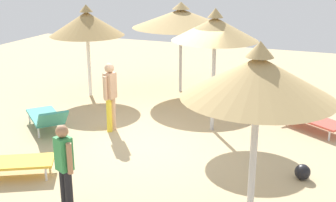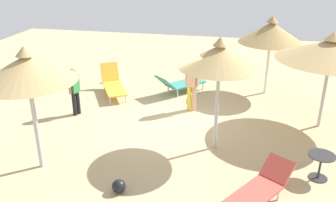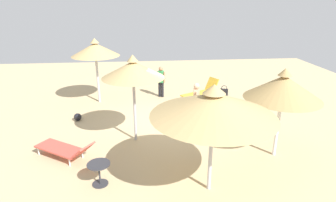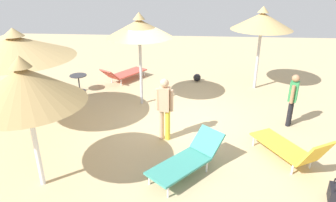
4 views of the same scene
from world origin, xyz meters
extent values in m
cube|color=tan|center=(0.00, 0.00, -0.05)|extent=(24.00, 24.00, 0.10)
cylinder|color=#B2B2B7|center=(-2.68, 3.01, 1.24)|extent=(0.10, 0.10, 2.47)
cone|color=tan|center=(-2.68, 3.01, 2.47)|extent=(2.14, 2.14, 0.58)
cone|color=tan|center=(-2.68, 3.01, 2.86)|extent=(0.39, 0.39, 0.22)
cylinder|color=#B2B2B7|center=(-0.93, -0.99, 1.25)|extent=(0.09, 0.09, 2.50)
cone|color=tan|center=(-0.93, -0.99, 2.49)|extent=(2.02, 2.02, 0.53)
cone|color=tan|center=(-0.93, -0.99, 2.85)|extent=(0.36, 0.36, 0.22)
cylinder|color=#B2B2B7|center=(0.96, -3.88, 1.16)|extent=(0.09, 0.09, 2.33)
cone|color=tan|center=(0.96, -3.88, 2.31)|extent=(2.98, 2.98, 0.56)
cone|color=tan|center=(0.96, -3.88, 2.69)|extent=(0.54, 0.54, 0.22)
cylinder|color=white|center=(3.38, -2.42, 1.08)|extent=(0.10, 0.10, 2.16)
cone|color=tan|center=(3.38, -2.42, 2.21)|extent=(2.21, 2.21, 0.70)
cone|color=tan|center=(3.38, -2.42, 2.66)|extent=(0.40, 0.40, 0.22)
cube|color=gold|center=(1.95, 2.80, 0.29)|extent=(1.67, 1.31, 0.05)
cylinder|color=silver|center=(1.51, 2.25, 0.13)|extent=(0.04, 0.04, 0.27)
cylinder|color=silver|center=(1.25, 2.71, 0.13)|extent=(0.04, 0.04, 0.27)
cylinder|color=silver|center=(2.65, 2.88, 0.13)|extent=(0.04, 0.04, 0.27)
cylinder|color=silver|center=(2.39, 3.35, 0.13)|extent=(0.04, 0.04, 0.27)
cube|color=gold|center=(2.77, 3.25, 0.62)|extent=(0.62, 0.73, 0.63)
cube|color=teal|center=(2.96, 0.41, 0.30)|extent=(1.50, 1.44, 0.05)
cylinder|color=silver|center=(3.60, 0.23, 0.14)|extent=(0.04, 0.04, 0.28)
cylinder|color=silver|center=(3.23, -0.19, 0.14)|extent=(0.04, 0.04, 0.28)
cylinder|color=silver|center=(2.70, 1.02, 0.14)|extent=(0.04, 0.04, 0.28)
cylinder|color=silver|center=(2.33, 0.60, 0.14)|extent=(0.04, 0.04, 0.28)
cube|color=teal|center=(2.27, 1.03, 0.54)|extent=(0.80, 0.81, 0.46)
cube|color=#CC4C3F|center=(-3.25, -1.89, 0.28)|extent=(1.66, 1.39, 0.05)
cylinder|color=silver|center=(-3.94, -1.74, 0.13)|extent=(0.04, 0.04, 0.25)
cylinder|color=silver|center=(-3.65, -1.31, 0.13)|extent=(0.04, 0.04, 0.25)
cylinder|color=silver|center=(-2.84, -2.48, 0.13)|extent=(0.04, 0.04, 0.25)
cylinder|color=silver|center=(-2.55, -2.05, 0.13)|extent=(0.04, 0.04, 0.25)
cube|color=#CC4C3F|center=(-2.42, -2.44, 0.49)|extent=(0.71, 0.76, 0.41)
cylinder|color=yellow|center=(1.35, 0.05, 0.42)|extent=(0.13, 0.13, 0.83)
cylinder|color=tan|center=(1.33, -0.11, 0.42)|extent=(0.13, 0.13, 0.83)
cube|color=tan|center=(1.34, -0.03, 1.15)|extent=(0.25, 0.29, 0.63)
sphere|color=tan|center=(1.34, -0.03, 1.57)|extent=(0.23, 0.23, 0.23)
cylinder|color=tan|center=(1.36, 0.15, 1.12)|extent=(0.09, 0.09, 0.58)
cylinder|color=tan|center=(1.32, -0.21, 1.12)|extent=(0.09, 0.09, 0.58)
cylinder|color=black|center=(0.34, 3.43, 0.38)|extent=(0.13, 0.13, 0.75)
cylinder|color=black|center=(0.20, 3.48, 0.38)|extent=(0.13, 0.13, 0.75)
cube|color=#338C4C|center=(0.27, 3.45, 1.03)|extent=(0.31, 0.30, 0.56)
sphere|color=#A57554|center=(0.27, 3.45, 1.42)|extent=(0.20, 0.20, 0.20)
cylinder|color=#A57554|center=(0.43, 3.38, 1.01)|extent=(0.09, 0.09, 0.52)
cylinder|color=#A57554|center=(0.11, 3.53, 1.01)|extent=(0.09, 0.09, 0.52)
cube|color=black|center=(3.45, 3.41, 0.16)|extent=(0.42, 0.25, 0.32)
torus|color=black|center=(3.45, 3.41, 0.37)|extent=(0.27, 0.11, 0.28)
cylinder|color=#2D2D33|center=(-1.85, -3.43, 0.61)|extent=(0.60, 0.60, 0.02)
cylinder|color=#2D2D33|center=(-1.85, -3.43, 0.30)|extent=(0.05, 0.05, 0.59)
cylinder|color=#2D2D33|center=(-1.85, -3.43, 0.01)|extent=(0.42, 0.42, 0.02)
sphere|color=black|center=(-3.26, 0.87, 0.15)|extent=(0.30, 0.30, 0.30)
camera|label=1|loc=(-3.68, 8.87, 3.99)|focal=47.27mm
camera|label=2|loc=(-9.40, -1.49, 4.88)|focal=39.01mm
camera|label=3|loc=(-0.68, -9.87, 4.62)|focal=30.39mm
camera|label=4|loc=(8.45, 0.60, 4.19)|focal=33.15mm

